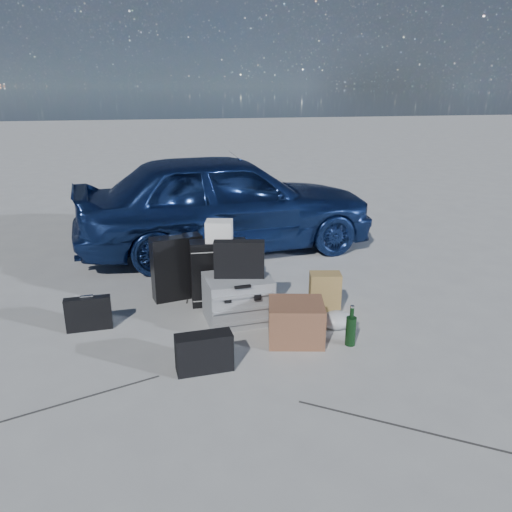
% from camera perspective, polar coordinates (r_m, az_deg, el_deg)
% --- Properties ---
extents(ground, '(60.00, 60.00, 0.00)m').
position_cam_1_polar(ground, '(4.03, -1.58, -10.81)').
color(ground, '#B1B2AD').
rests_on(ground, ground).
extents(car, '(3.82, 1.87, 1.25)m').
position_cam_1_polar(car, '(6.28, -3.46, 6.23)').
color(car, navy).
rests_on(car, ground).
extents(pelican_case, '(0.60, 0.50, 0.41)m').
position_cam_1_polar(pelican_case, '(4.45, -2.09, -4.88)').
color(pelican_case, '#929497').
rests_on(pelican_case, ground).
extents(laptop_bag, '(0.45, 0.20, 0.33)m').
position_cam_1_polar(laptop_bag, '(4.32, -1.94, -0.37)').
color(laptop_bag, black).
rests_on(laptop_bag, pelican_case).
extents(briefcase, '(0.39, 0.10, 0.30)m').
position_cam_1_polar(briefcase, '(4.53, -18.59, -6.27)').
color(briefcase, black).
rests_on(briefcase, ground).
extents(suitcase_left, '(0.51, 0.27, 0.63)m').
position_cam_1_polar(suitcase_left, '(4.93, -9.01, -1.31)').
color(suitcase_left, black).
rests_on(suitcase_left, ground).
extents(suitcase_right, '(0.53, 0.21, 0.63)m').
position_cam_1_polar(suitcase_right, '(4.76, -4.29, -1.91)').
color(suitcase_right, black).
rests_on(suitcase_right, ground).
extents(white_carton, '(0.28, 0.25, 0.19)m').
position_cam_1_polar(white_carton, '(4.63, -4.24, 2.88)').
color(white_carton, white).
rests_on(white_carton, suitcase_right).
extents(duffel_bag, '(0.71, 0.40, 0.34)m').
position_cam_1_polar(duffel_bag, '(5.30, -5.26, -1.39)').
color(duffel_bag, black).
rests_on(duffel_bag, ground).
extents(flat_box_white, '(0.45, 0.36, 0.07)m').
position_cam_1_polar(flat_box_white, '(5.25, -5.53, 0.73)').
color(flat_box_white, white).
rests_on(flat_box_white, duffel_bag).
extents(flat_box_black, '(0.31, 0.25, 0.06)m').
position_cam_1_polar(flat_box_black, '(5.22, -5.51, 1.37)').
color(flat_box_black, black).
rests_on(flat_box_black, flat_box_white).
extents(kraft_bag, '(0.31, 0.22, 0.38)m').
position_cam_1_polar(kraft_bag, '(4.67, 7.87, -4.14)').
color(kraft_bag, '#9F8045').
rests_on(kraft_bag, ground).
extents(cardboard_box, '(0.52, 0.48, 0.33)m').
position_cam_1_polar(cardboard_box, '(4.13, 4.59, -7.50)').
color(cardboard_box, brown).
rests_on(cardboard_box, ground).
extents(plastic_bag, '(0.32, 0.29, 0.15)m').
position_cam_1_polar(plastic_bag, '(4.41, 9.19, -7.22)').
color(plastic_bag, '#B9BBBF').
rests_on(plastic_bag, ground).
extents(messenger_bag, '(0.42, 0.18, 0.29)m').
position_cam_1_polar(messenger_bag, '(3.74, -5.94, -10.91)').
color(messenger_bag, black).
rests_on(messenger_bag, ground).
extents(green_bottle, '(0.10, 0.10, 0.33)m').
position_cam_1_polar(green_bottle, '(4.12, 10.81, -7.89)').
color(green_bottle, black).
rests_on(green_bottle, ground).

